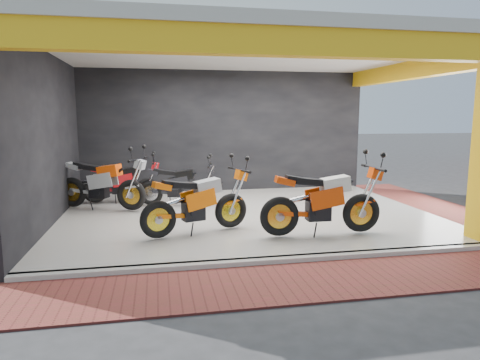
% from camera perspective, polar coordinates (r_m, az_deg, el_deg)
% --- Properties ---
extents(ground, '(80.00, 80.00, 0.00)m').
position_cam_1_polar(ground, '(7.71, 4.01, -8.46)').
color(ground, '#2D2D30').
rests_on(ground, ground).
extents(showroom_floor, '(8.00, 6.00, 0.10)m').
position_cam_1_polar(showroom_floor, '(9.57, 0.90, -4.72)').
color(showroom_floor, silver).
rests_on(showroom_floor, ground).
extents(showroom_ceiling, '(8.40, 6.40, 0.20)m').
position_cam_1_polar(showroom_ceiling, '(9.40, 0.95, 16.83)').
color(showroom_ceiling, beige).
rests_on(showroom_ceiling, corner_column).
extents(back_wall, '(8.20, 0.20, 3.50)m').
position_cam_1_polar(back_wall, '(12.37, -2.07, 6.29)').
color(back_wall, black).
rests_on(back_wall, ground).
extents(left_wall, '(0.20, 6.20, 3.50)m').
position_cam_1_polar(left_wall, '(9.38, -24.50, 4.74)').
color(left_wall, black).
rests_on(left_wall, ground).
extents(header_beam_front, '(8.40, 0.30, 0.40)m').
position_cam_1_polar(header_beam_front, '(6.48, 6.73, 17.76)').
color(header_beam_front, yellow).
rests_on(header_beam_front, corner_column).
extents(header_beam_right, '(0.30, 6.40, 0.40)m').
position_cam_1_polar(header_beam_right, '(10.91, 22.58, 13.47)').
color(header_beam_right, yellow).
rests_on(header_beam_right, corner_column).
extents(floor_kerb, '(8.00, 0.20, 0.10)m').
position_cam_1_polar(floor_kerb, '(6.76, 6.29, -10.54)').
color(floor_kerb, silver).
rests_on(floor_kerb, ground).
extents(paver_front, '(9.00, 1.40, 0.03)m').
position_cam_1_polar(paver_front, '(6.08, 8.52, -13.19)').
color(paver_front, maroon).
rests_on(paver_front, ground).
extents(paver_right, '(1.40, 7.00, 0.03)m').
position_cam_1_polar(paver_right, '(11.55, 24.95, -3.39)').
color(paver_right, maroon).
rests_on(paver_right, ground).
extents(moto_hero, '(2.41, 0.93, 1.46)m').
position_cam_1_polar(moto_hero, '(8.12, 15.95, -1.85)').
color(moto_hero, '#DB4009').
rests_on(moto_hero, showroom_floor).
extents(moto_row_a, '(2.37, 1.48, 1.36)m').
position_cam_1_polar(moto_row_a, '(8.13, -1.24, -1.88)').
color(moto_row_a, orange).
rests_on(moto_row_a, showroom_floor).
extents(moto_row_b, '(2.05, 1.09, 1.19)m').
position_cam_1_polar(moto_row_b, '(10.20, -4.95, -0.22)').
color(moto_row_b, black).
rests_on(moto_row_b, showroom_floor).
extents(moto_row_c, '(2.49, 1.76, 1.43)m').
position_cam_1_polar(moto_row_c, '(9.91, -14.35, -0.02)').
color(moto_row_c, '#9B9EA2').
rests_on(moto_row_c, showroom_floor).
extents(moto_row_d, '(1.98, 0.78, 1.20)m').
position_cam_1_polar(moto_row_d, '(10.90, -12.23, 0.23)').
color(moto_row_d, red).
rests_on(moto_row_d, showroom_floor).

